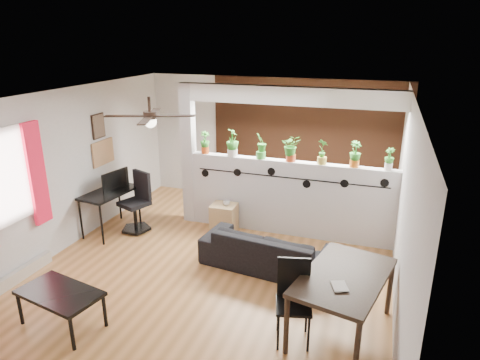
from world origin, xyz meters
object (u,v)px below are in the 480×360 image
object	(u,v)px
potted_plant_3	(291,147)
computer_desk	(109,195)
potted_plant_5	(355,153)
folding_chair	(294,293)
potted_plant_6	(389,158)
coffee_table	(60,295)
ceiling_fan	(150,118)
dining_table	(344,281)
potted_plant_2	(261,145)
cup	(226,203)
sofa	(269,250)
potted_plant_0	(205,142)
office_chair	(137,206)
potted_plant_4	(322,151)
potted_plant_1	(232,142)
cube_shelf	(224,219)

from	to	relation	value
potted_plant_3	computer_desk	distance (m)	3.31
potted_plant_5	folding_chair	size ratio (longest dim) A/B	0.43
potted_plant_6	coffee_table	bearing A→B (deg)	-136.62
potted_plant_5	ceiling_fan	bearing A→B (deg)	-145.85
potted_plant_6	potted_plant_3	bearing A→B (deg)	-180.00
potted_plant_3	dining_table	xyz separation A→B (m)	(1.19, -2.46, -0.90)
potted_plant_2	cup	distance (m)	1.19
potted_plant_6	coffee_table	world-z (taller)	potted_plant_6
potted_plant_2	potted_plant_3	distance (m)	0.53
potted_plant_6	folding_chair	bearing A→B (deg)	-108.78
sofa	folding_chair	xyz separation A→B (m)	(0.68, -1.44, 0.30)
potted_plant_0	potted_plant_3	bearing A→B (deg)	0.00
office_chair	dining_table	bearing A→B (deg)	-24.30
potted_plant_2	sofa	bearing A→B (deg)	-68.28
sofa	ceiling_fan	bearing A→B (deg)	25.70
potted_plant_6	sofa	xyz separation A→B (m)	(-1.60, -1.26, -1.26)
potted_plant_4	sofa	world-z (taller)	potted_plant_4
potted_plant_3	potted_plant_1	bearing A→B (deg)	180.00
computer_desk	dining_table	bearing A→B (deg)	-19.78
potted_plant_3	sofa	xyz separation A→B (m)	(-0.02, -1.26, -1.31)
office_chair	cup	bearing A→B (deg)	14.30
folding_chair	office_chair	bearing A→B (deg)	149.00
potted_plant_2	sofa	xyz separation A→B (m)	(0.50, -1.26, -1.31)
potted_plant_4	dining_table	size ratio (longest dim) A/B	0.27
potted_plant_1	potted_plant_2	distance (m)	0.53
potted_plant_3	potted_plant_4	bearing A→B (deg)	0.00
ceiling_fan	potted_plant_2	distance (m)	2.22
office_chair	potted_plant_2	bearing A→B (deg)	19.48
sofa	dining_table	xyz separation A→B (m)	(1.21, -1.20, 0.41)
cube_shelf	potted_plant_6	bearing A→B (deg)	5.82
potted_plant_0	potted_plant_1	bearing A→B (deg)	0.00
potted_plant_4	potted_plant_1	bearing A→B (deg)	180.00
office_chair	dining_table	distance (m)	4.18
potted_plant_1	cube_shelf	distance (m)	1.38
folding_chair	potted_plant_6	bearing A→B (deg)	71.22
potted_plant_3	potted_plant_4	world-z (taller)	potted_plant_3
cup	dining_table	bearing A→B (deg)	-43.40
potted_plant_6	office_chair	xyz separation A→B (m)	(-4.20, -0.74, -1.07)
potted_plant_1	potted_plant_5	distance (m)	2.11
sofa	cube_shelf	xyz separation A→B (m)	(-1.08, 0.92, -0.02)
potted_plant_4	coffee_table	distance (m)	4.43
ceiling_fan	coffee_table	world-z (taller)	ceiling_fan
potted_plant_5	dining_table	world-z (taller)	potted_plant_5
sofa	dining_table	world-z (taller)	dining_table
cube_shelf	folding_chair	size ratio (longest dim) A/B	0.54
potted_plant_1	office_chair	xyz separation A→B (m)	(-1.56, -0.74, -1.14)
ceiling_fan	potted_plant_5	world-z (taller)	ceiling_fan
ceiling_fan	cube_shelf	distance (m)	2.56
potted_plant_6	ceiling_fan	bearing A→B (deg)	-150.49
office_chair	folding_chair	size ratio (longest dim) A/B	1.08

